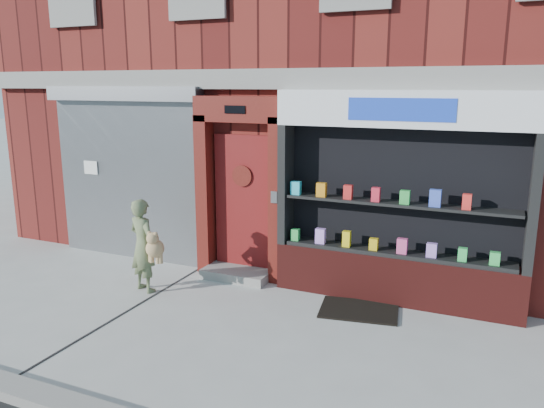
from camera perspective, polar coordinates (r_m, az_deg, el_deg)
The scene contains 7 objects.
ground at distance 6.99m, azimuth -4.79°, elevation -13.36°, with size 80.00×80.00×0.00m, color #9E9E99.
building at distance 11.92m, azimuth 9.34°, elevation 17.04°, with size 12.00×8.16×8.00m.
shutter_bay at distance 9.67m, azimuth -15.25°, elevation 4.25°, with size 3.10×0.30×3.04m.
red_door_bay at distance 8.43m, azimuth -3.42°, elevation 1.68°, with size 1.52×0.58×2.90m.
pharmacy_bay at distance 7.61m, azimuth 13.38°, elevation -0.50°, with size 3.50×0.41×3.00m.
woman at distance 8.17m, azimuth -13.58°, elevation -4.36°, with size 0.72×0.48×1.43m.
doormat at distance 7.59m, azimuth 9.34°, elevation -11.20°, with size 1.06×0.74×0.03m, color black.
Camera 1 is at (3.04, -5.49, 3.07)m, focal length 35.00 mm.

